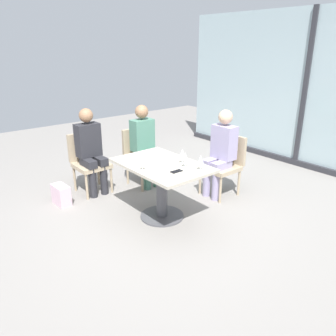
# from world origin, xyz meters

# --- Properties ---
(ground_plane) EXTENTS (12.00, 12.00, 0.00)m
(ground_plane) POSITION_xyz_m (0.00, 0.00, 0.00)
(ground_plane) COLOR gray
(window_wall_backdrop) EXTENTS (5.34, 0.10, 2.70)m
(window_wall_backdrop) POSITION_xyz_m (0.00, 3.20, 1.21)
(window_wall_backdrop) COLOR #A1B7BC
(window_wall_backdrop) RESTS_ON ground_plane
(dining_table_main) EXTENTS (1.20, 0.80, 0.73)m
(dining_table_main) POSITION_xyz_m (0.00, 0.00, 0.53)
(dining_table_main) COLOR #BCB29E
(dining_table_main) RESTS_ON ground_plane
(chair_side_end) EXTENTS (0.50, 0.46, 0.87)m
(chair_side_end) POSITION_xyz_m (-1.38, -0.31, 0.50)
(chair_side_end) COLOR tan
(chair_side_end) RESTS_ON ground_plane
(chair_near_window) EXTENTS (0.46, 0.51, 0.87)m
(chair_near_window) POSITION_xyz_m (0.00, 1.18, 0.50)
(chair_near_window) COLOR tan
(chair_near_window) RESTS_ON ground_plane
(chair_far_left) EXTENTS (0.50, 0.46, 0.87)m
(chair_far_left) POSITION_xyz_m (-1.11, 0.46, 0.50)
(chair_far_left) COLOR tan
(chair_far_left) RESTS_ON ground_plane
(person_side_end) EXTENTS (0.39, 0.34, 1.26)m
(person_side_end) POSITION_xyz_m (-1.27, -0.31, 0.70)
(person_side_end) COLOR #28282D
(person_side_end) RESTS_ON ground_plane
(person_near_window) EXTENTS (0.34, 0.39, 1.26)m
(person_near_window) POSITION_xyz_m (-0.00, 1.07, 0.70)
(person_near_window) COLOR #9E93B7
(person_near_window) RESTS_ON ground_plane
(person_far_left) EXTENTS (0.39, 0.34, 1.26)m
(person_far_left) POSITION_xyz_m (-1.00, 0.46, 0.70)
(person_far_left) COLOR #4C7F6B
(person_far_left) RESTS_ON ground_plane
(wine_glass_0) EXTENTS (0.07, 0.07, 0.18)m
(wine_glass_0) POSITION_xyz_m (0.05, -0.32, 0.86)
(wine_glass_0) COLOR silver
(wine_glass_0) RESTS_ON dining_table_main
(wine_glass_1) EXTENTS (0.07, 0.07, 0.18)m
(wine_glass_1) POSITION_xyz_m (0.15, 0.20, 0.86)
(wine_glass_1) COLOR silver
(wine_glass_1) RESTS_ON dining_table_main
(wine_glass_2) EXTENTS (0.07, 0.07, 0.18)m
(wine_glass_2) POSITION_xyz_m (0.28, 0.13, 0.86)
(wine_glass_2) COLOR silver
(wine_glass_2) RESTS_ON dining_table_main
(wine_glass_3) EXTENTS (0.07, 0.07, 0.18)m
(wine_glass_3) POSITION_xyz_m (0.47, 0.20, 0.86)
(wine_glass_3) COLOR silver
(wine_glass_3) RESTS_ON dining_table_main
(coffee_cup) EXTENTS (0.08, 0.08, 0.09)m
(coffee_cup) POSITION_xyz_m (0.07, -0.14, 0.78)
(coffee_cup) COLOR white
(coffee_cup) RESTS_ON dining_table_main
(cell_phone_on_table) EXTENTS (0.07, 0.15, 0.01)m
(cell_phone_on_table) POSITION_xyz_m (0.32, -0.04, 0.73)
(cell_phone_on_table) COLOR black
(cell_phone_on_table) RESTS_ON dining_table_main
(handbag_0) EXTENTS (0.31, 0.17, 0.28)m
(handbag_0) POSITION_xyz_m (-1.18, -0.85, 0.14)
(handbag_0) COLOR beige
(handbag_0) RESTS_ON ground_plane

